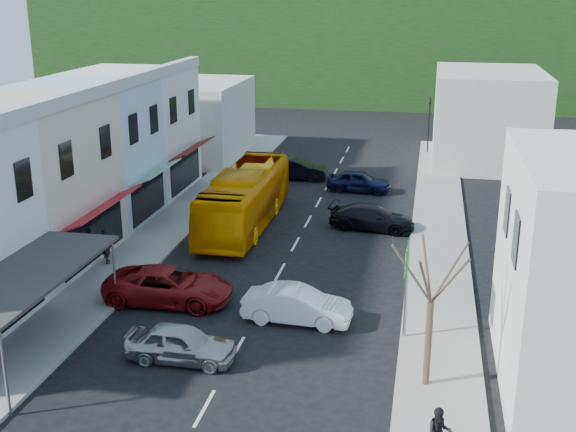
# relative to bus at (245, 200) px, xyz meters

# --- Properties ---
(ground) EXTENTS (120.00, 120.00, 0.00)m
(ground) POSITION_rel_bus_xyz_m (3.39, -10.55, -1.55)
(ground) COLOR black
(ground) RESTS_ON ground
(sidewalk_left) EXTENTS (3.00, 52.00, 0.15)m
(sidewalk_left) POSITION_rel_bus_xyz_m (-4.11, -0.55, -1.48)
(sidewalk_left) COLOR gray
(sidewalk_left) RESTS_ON ground
(sidewalk_right) EXTENTS (3.00, 52.00, 0.15)m
(sidewalk_right) POSITION_rel_bus_xyz_m (10.89, -0.55, -1.48)
(sidewalk_right) COLOR gray
(sidewalk_right) RESTS_ON ground
(shopfront_row) EXTENTS (8.25, 30.00, 8.00)m
(shopfront_row) POSITION_rel_bus_xyz_m (-9.11, -5.55, 2.45)
(shopfront_row) COLOR silver
(shopfront_row) RESTS_ON ground
(distant_block_left) EXTENTS (8.00, 10.00, 6.00)m
(distant_block_left) POSITION_rel_bus_xyz_m (-8.61, 16.45, 1.45)
(distant_block_left) COLOR #B7B2A8
(distant_block_left) RESTS_ON ground
(distant_block_right) EXTENTS (8.00, 12.00, 7.00)m
(distant_block_right) POSITION_rel_bus_xyz_m (14.39, 19.45, 1.95)
(distant_block_right) COLOR #B7B2A8
(distant_block_right) RESTS_ON ground
(hillside) EXTENTS (80.00, 26.00, 14.00)m
(hillside) POSITION_rel_bus_xyz_m (1.93, 54.54, 5.18)
(hillside) COLOR black
(hillside) RESTS_ON ground
(bus) EXTENTS (2.55, 11.61, 3.10)m
(bus) POSITION_rel_bus_xyz_m (0.00, 0.00, 0.00)
(bus) COLOR #F49800
(bus) RESTS_ON ground
(car_silver) EXTENTS (4.42, 1.85, 1.40)m
(car_silver) POSITION_rel_bus_xyz_m (1.60, -15.67, -0.85)
(car_silver) COLOR #ACACB1
(car_silver) RESTS_ON ground
(car_white) EXTENTS (4.48, 2.00, 1.40)m
(car_white) POSITION_rel_bus_xyz_m (5.17, -11.68, -0.85)
(car_white) COLOR white
(car_white) RESTS_ON ground
(car_red) EXTENTS (4.63, 1.98, 1.40)m
(car_red) POSITION_rel_bus_xyz_m (-0.60, -10.87, -0.85)
(car_red) COLOR maroon
(car_red) RESTS_ON ground
(car_black_near) EXTENTS (4.68, 2.35, 1.40)m
(car_black_near) POSITION_rel_bus_xyz_m (7.16, 0.76, -0.85)
(car_black_near) COLOR black
(car_black_near) RESTS_ON ground
(car_navy_mid) EXTENTS (4.50, 2.06, 1.40)m
(car_navy_mid) POSITION_rel_bus_xyz_m (5.62, 8.50, -0.85)
(car_navy_mid) COLOR black
(car_navy_mid) RESTS_ON ground
(car_black_far) EXTENTS (4.49, 2.03, 1.40)m
(car_black_far) POSITION_rel_bus_xyz_m (0.86, 10.86, -0.85)
(car_black_far) COLOR black
(car_black_far) RESTS_ON ground
(pedestrian_left) EXTENTS (0.59, 0.71, 1.70)m
(pedestrian_left) POSITION_rel_bus_xyz_m (-5.08, -7.33, -0.55)
(pedestrian_left) COLOR black
(pedestrian_left) RESTS_ON sidewalk_left
(pedestrian_right) EXTENTS (0.76, 0.55, 1.70)m
(pedestrian_right) POSITION_rel_bus_xyz_m (10.80, -19.80, -0.55)
(pedestrian_right) COLOR black
(pedestrian_right) RESTS_ON sidewalk_right
(direction_sign) EXTENTS (0.29, 1.84, 4.07)m
(direction_sign) POSITION_rel_bus_xyz_m (9.53, -12.42, 0.49)
(direction_sign) COLOR #085D19
(direction_sign) RESTS_ON ground
(street_tree) EXTENTS (3.26, 3.26, 6.30)m
(street_tree) POSITION_rel_bus_xyz_m (10.41, -15.81, 1.60)
(street_tree) COLOR #3D2D23
(street_tree) RESTS_ON ground
(traffic_signal) EXTENTS (1.07, 1.23, 4.61)m
(traffic_signal) POSITION_rel_bus_xyz_m (9.99, 21.00, 0.75)
(traffic_signal) COLOR black
(traffic_signal) RESTS_ON ground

